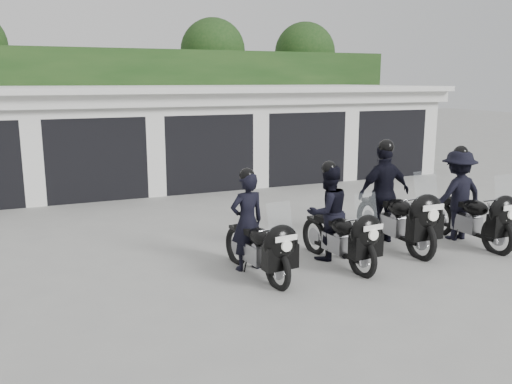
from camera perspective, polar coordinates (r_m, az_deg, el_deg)
name	(u,v)px	position (r m, az deg, el deg)	size (l,w,h in m)	color
ground	(298,244)	(10.70, 4.47, -5.47)	(80.00, 80.00, 0.00)	gray
garage_block	(185,134)	(17.84, -7.49, 6.05)	(16.40, 6.80, 2.96)	silver
background_vegetation	(160,90)	(22.56, -10.04, 10.56)	(20.00, 3.90, 5.80)	#173513
police_bike_a	(256,233)	(8.84, -0.05, -4.31)	(0.77, 2.06, 1.80)	black
police_bike_b	(334,219)	(9.56, 8.19, -2.84)	(0.88, 2.10, 1.83)	black
police_bike_c	(390,200)	(10.74, 13.93, -0.81)	(1.14, 2.41, 2.10)	black
police_bike_d	(464,200)	(11.43, 21.05, -0.81)	(1.18, 2.24, 1.95)	black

